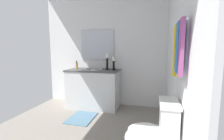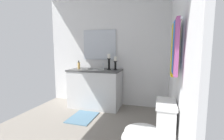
{
  "view_description": "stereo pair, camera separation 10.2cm",
  "coord_description": "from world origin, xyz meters",
  "px_view_note": "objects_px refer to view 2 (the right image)",
  "views": [
    {
      "loc": [
        2.22,
        1.1,
        1.27
      ],
      "look_at": [
        -0.23,
        0.47,
        0.94
      ],
      "focal_mm": 26.03,
      "sensor_mm": 36.0,
      "label": 1
    },
    {
      "loc": [
        2.2,
        1.2,
        1.27
      ],
      "look_at": [
        -0.23,
        0.47,
        0.94
      ],
      "focal_mm": 26.03,
      "sensor_mm": 36.0,
      "label": 2
    }
  ],
  "objects_px": {
    "towel_near_vanity": "(173,51)",
    "candle_holder_short": "(109,61)",
    "towel_near_corner": "(177,47)",
    "towel_center": "(175,47)",
    "sink_basin": "(95,71)",
    "candle_holder_tall": "(115,63)",
    "towel_bar": "(178,23)",
    "mirror": "(99,45)",
    "toilet": "(149,136)",
    "vanity_cabinet": "(95,88)",
    "soap_bottle": "(79,65)",
    "bath_mat": "(83,117)"
  },
  "relations": [
    {
      "from": "sink_basin",
      "to": "mirror",
      "type": "xyz_separation_m",
      "value": [
        -0.28,
        -0.0,
        0.57
      ]
    },
    {
      "from": "toilet",
      "to": "towel_near_vanity",
      "type": "distance_m",
      "value": 0.93
    },
    {
      "from": "toilet",
      "to": "vanity_cabinet",
      "type": "bearing_deg",
      "value": -141.66
    },
    {
      "from": "towel_near_vanity",
      "to": "towel_center",
      "type": "distance_m",
      "value": 0.19
    },
    {
      "from": "candle_holder_tall",
      "to": "towel_center",
      "type": "relative_size",
      "value": 0.6
    },
    {
      "from": "towel_bar",
      "to": "towel_near_vanity",
      "type": "relative_size",
      "value": 1.05
    },
    {
      "from": "candle_holder_tall",
      "to": "soap_bottle",
      "type": "bearing_deg",
      "value": -89.11
    },
    {
      "from": "mirror",
      "to": "bath_mat",
      "type": "height_order",
      "value": "mirror"
    },
    {
      "from": "candle_holder_tall",
      "to": "toilet",
      "type": "relative_size",
      "value": 0.38
    },
    {
      "from": "mirror",
      "to": "soap_bottle",
      "type": "relative_size",
      "value": 4.29
    },
    {
      "from": "mirror",
      "to": "candle_holder_tall",
      "type": "bearing_deg",
      "value": 61.94
    },
    {
      "from": "mirror",
      "to": "bath_mat",
      "type": "relative_size",
      "value": 1.29
    },
    {
      "from": "mirror",
      "to": "bath_mat",
      "type": "bearing_deg",
      "value": -0.0
    },
    {
      "from": "mirror",
      "to": "vanity_cabinet",
      "type": "bearing_deg",
      "value": -0.01
    },
    {
      "from": "vanity_cabinet",
      "to": "towel_near_corner",
      "type": "relative_size",
      "value": 2.39
    },
    {
      "from": "candle_holder_short",
      "to": "towel_near_vanity",
      "type": "relative_size",
      "value": 0.64
    },
    {
      "from": "towel_near_corner",
      "to": "towel_near_vanity",
      "type": "bearing_deg",
      "value": 180.0
    },
    {
      "from": "mirror",
      "to": "towel_bar",
      "type": "bearing_deg",
      "value": 37.92
    },
    {
      "from": "mirror",
      "to": "candle_holder_short",
      "type": "distance_m",
      "value": 0.51
    },
    {
      "from": "candle_holder_tall",
      "to": "towel_bar",
      "type": "xyz_separation_m",
      "value": [
        1.68,
        1.04,
        0.52
      ]
    },
    {
      "from": "candle_holder_short",
      "to": "towel_bar",
      "type": "distance_m",
      "value": 2.13
    },
    {
      "from": "towel_bar",
      "to": "towel_center",
      "type": "xyz_separation_m",
      "value": [
        0.0,
        -0.02,
        -0.22
      ]
    },
    {
      "from": "candle_holder_tall",
      "to": "candle_holder_short",
      "type": "height_order",
      "value": "candle_holder_short"
    },
    {
      "from": "candle_holder_tall",
      "to": "bath_mat",
      "type": "height_order",
      "value": "candle_holder_tall"
    },
    {
      "from": "towel_near_vanity",
      "to": "candle_holder_short",
      "type": "bearing_deg",
      "value": -142.06
    },
    {
      "from": "candle_holder_tall",
      "to": "soap_bottle",
      "type": "relative_size",
      "value": 1.58
    },
    {
      "from": "towel_near_corner",
      "to": "towel_bar",
      "type": "bearing_deg",
      "value": 174.49
    },
    {
      "from": "candle_holder_short",
      "to": "soap_bottle",
      "type": "xyz_separation_m",
      "value": [
        0.03,
        -0.7,
        -0.11
      ]
    },
    {
      "from": "candle_holder_tall",
      "to": "sink_basin",
      "type": "bearing_deg",
      "value": -84.56
    },
    {
      "from": "candle_holder_short",
      "to": "towel_bar",
      "type": "bearing_deg",
      "value": 35.16
    },
    {
      "from": "candle_holder_short",
      "to": "towel_near_vanity",
      "type": "distance_m",
      "value": 1.92
    },
    {
      "from": "sink_basin",
      "to": "mirror",
      "type": "relative_size",
      "value": 0.52
    },
    {
      "from": "soap_bottle",
      "to": "toilet",
      "type": "relative_size",
      "value": 0.24
    },
    {
      "from": "sink_basin",
      "to": "towel_center",
      "type": "distance_m",
      "value": 2.25
    },
    {
      "from": "vanity_cabinet",
      "to": "soap_bottle",
      "type": "bearing_deg",
      "value": -94.13
    },
    {
      "from": "towel_center",
      "to": "sink_basin",
      "type": "bearing_deg",
      "value": -137.98
    },
    {
      "from": "soap_bottle",
      "to": "sink_basin",
      "type": "bearing_deg",
      "value": 85.88
    },
    {
      "from": "candle_holder_tall",
      "to": "towel_bar",
      "type": "bearing_deg",
      "value": 31.94
    },
    {
      "from": "sink_basin",
      "to": "soap_bottle",
      "type": "relative_size",
      "value": 2.23
    },
    {
      "from": "towel_bar",
      "to": "towel_near_vanity",
      "type": "xyz_separation_m",
      "value": [
        -0.19,
        -0.02,
        -0.25
      ]
    },
    {
      "from": "vanity_cabinet",
      "to": "towel_near_corner",
      "type": "distance_m",
      "value": 2.5
    },
    {
      "from": "vanity_cabinet",
      "to": "towel_bar",
      "type": "xyz_separation_m",
      "value": [
        1.63,
        1.49,
        1.08
      ]
    },
    {
      "from": "towel_bar",
      "to": "bath_mat",
      "type": "relative_size",
      "value": 0.93
    },
    {
      "from": "toilet",
      "to": "towel_near_vanity",
      "type": "xyz_separation_m",
      "value": [
        -0.16,
        0.2,
        0.89
      ]
    },
    {
      "from": "sink_basin",
      "to": "candle_holder_short",
      "type": "xyz_separation_m",
      "value": [
        -0.06,
        0.3,
        0.22
      ]
    },
    {
      "from": "towel_near_vanity",
      "to": "candle_holder_tall",
      "type": "bearing_deg",
      "value": -145.42
    },
    {
      "from": "toilet",
      "to": "candle_holder_short",
      "type": "bearing_deg",
      "value": -149.75
    },
    {
      "from": "mirror",
      "to": "towel_near_corner",
      "type": "distance_m",
      "value": 2.57
    },
    {
      "from": "sink_basin",
      "to": "candle_holder_tall",
      "type": "xyz_separation_m",
      "value": [
        -0.04,
        0.44,
        0.19
      ]
    },
    {
      "from": "soap_bottle",
      "to": "towel_bar",
      "type": "xyz_separation_m",
      "value": [
        1.66,
        1.89,
        0.59
      ]
    }
  ]
}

